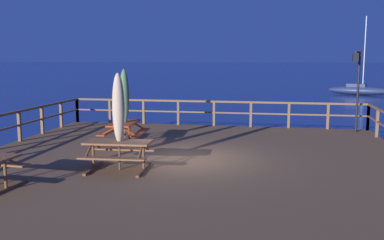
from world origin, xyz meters
TOP-DOWN VIEW (x-y plane):
  - ground_plane at (0.00, 0.00)m, footprint 600.00×600.00m
  - wooden_deck at (0.00, 0.00)m, footprint 12.81×12.69m
  - railing_waterside_far at (-0.00, 6.20)m, footprint 12.61×0.10m
  - picnic_table_back_left at (-1.49, -1.58)m, footprint 1.79×1.49m
  - picnic_table_mid_left at (-2.44, 1.60)m, footprint 1.48×1.68m
  - patio_umbrella_tall_front at (-1.47, -1.56)m, footprint 0.32×0.32m
  - patio_umbrella_tall_back_left at (-2.42, 1.66)m, footprint 0.32×0.32m
  - lamp_post_hooked at (5.62, 5.47)m, footprint 0.39×0.64m
  - sailboat_distant at (11.01, 33.77)m, footprint 6.23×3.44m

SIDE VIEW (x-z plane):
  - ground_plane at x=0.00m, z-range 0.00..0.00m
  - wooden_deck at x=0.00m, z-range 0.00..0.83m
  - sailboat_distant at x=11.01m, z-range -3.35..4.37m
  - picnic_table_mid_left at x=-2.44m, z-range 0.99..1.77m
  - picnic_table_back_left at x=-1.49m, z-range 1.00..1.77m
  - railing_waterside_far at x=0.00m, z-range 1.03..2.12m
  - patio_umbrella_tall_front at x=-1.47m, z-range 1.18..3.72m
  - patio_umbrella_tall_back_left at x=-2.42m, z-range 1.18..3.72m
  - lamp_post_hooked at x=5.62m, z-range 1.35..4.55m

